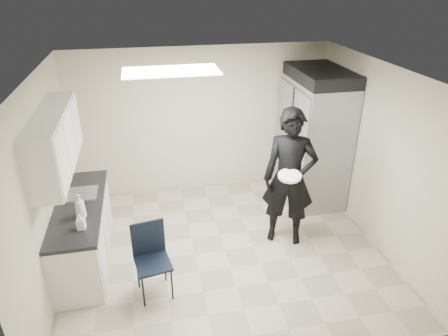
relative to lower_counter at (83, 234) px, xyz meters
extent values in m
plane|color=tan|center=(1.95, -0.20, -0.43)|extent=(4.50, 4.50, 0.00)
plane|color=silver|center=(1.95, -0.20, 2.17)|extent=(4.50, 4.50, 0.00)
plane|color=beige|center=(1.95, 1.80, 0.87)|extent=(4.50, 0.00, 4.50)
plane|color=beige|center=(-0.30, -0.20, 0.87)|extent=(0.00, 4.00, 4.00)
plane|color=beige|center=(4.20, -0.20, 0.87)|extent=(0.00, 4.00, 4.00)
cube|color=white|center=(1.35, 0.20, 2.14)|extent=(1.20, 0.60, 0.02)
cube|color=silver|center=(0.00, 0.00, 0.00)|extent=(0.60, 1.90, 0.86)
cube|color=black|center=(0.00, 0.00, 0.46)|extent=(0.64, 1.95, 0.05)
cube|color=gray|center=(0.02, 0.25, 0.44)|extent=(0.42, 0.40, 0.14)
cylinder|color=silver|center=(-0.18, 0.25, 0.59)|extent=(0.02, 0.02, 0.24)
cube|color=silver|center=(-0.13, 0.00, 1.40)|extent=(0.35, 1.80, 0.75)
cube|color=black|center=(-0.19, 1.15, 1.19)|extent=(0.22, 0.30, 0.35)
cube|color=yellow|center=(-0.29, -0.10, 0.79)|extent=(0.00, 0.12, 0.07)
cube|color=yellow|center=(-0.29, 0.10, 0.75)|extent=(0.00, 0.12, 0.07)
cube|color=gray|center=(3.78, 1.07, 0.62)|extent=(0.80, 1.35, 2.10)
cube|color=black|center=(3.78, 1.07, 1.77)|extent=(0.80, 1.35, 0.20)
cube|color=black|center=(0.92, -0.87, 0.04)|extent=(0.48, 0.48, 0.94)
imported|color=black|center=(2.92, -0.09, 0.60)|extent=(0.89, 0.75, 2.07)
cylinder|color=white|center=(2.83, -0.32, 0.78)|extent=(0.41, 0.41, 0.04)
imported|color=silver|center=(0.09, -0.33, 0.64)|extent=(0.18, 0.18, 0.33)
imported|color=silver|center=(0.12, -0.58, 0.58)|extent=(0.10, 0.10, 0.20)
camera|label=1|loc=(0.99, -4.81, 3.28)|focal=32.00mm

